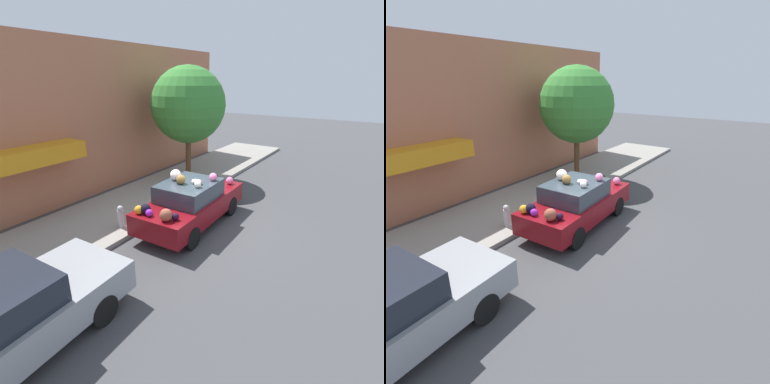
% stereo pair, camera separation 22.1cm
% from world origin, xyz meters
% --- Properties ---
extents(ground_plane, '(60.00, 60.00, 0.00)m').
position_xyz_m(ground_plane, '(0.00, 0.00, 0.00)').
color(ground_plane, '#424244').
extents(sidewalk_curb, '(24.00, 3.20, 0.14)m').
position_xyz_m(sidewalk_curb, '(0.00, 2.70, 0.07)').
color(sidewalk_curb, gray).
rests_on(sidewalk_curb, ground).
extents(building_facade, '(18.00, 1.20, 5.79)m').
position_xyz_m(building_facade, '(-0.12, 4.92, 2.86)').
color(building_facade, '#B26B4C').
rests_on(building_facade, ground).
extents(street_tree, '(3.19, 3.19, 4.82)m').
position_xyz_m(street_tree, '(3.59, 2.65, 3.36)').
color(street_tree, brown).
rests_on(street_tree, sidewalk_curb).
extents(fire_hydrant, '(0.20, 0.20, 0.70)m').
position_xyz_m(fire_hydrant, '(-1.60, 1.65, 0.49)').
color(fire_hydrant, '#B2B2B7').
rests_on(fire_hydrant, sidewalk_curb).
extents(art_car, '(4.22, 1.86, 1.81)m').
position_xyz_m(art_car, '(-0.05, 0.09, 0.78)').
color(art_car, maroon).
rests_on(art_car, ground).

